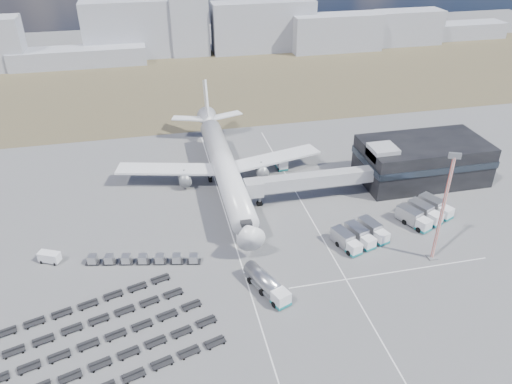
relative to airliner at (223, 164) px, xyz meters
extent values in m
plane|color=#565659|center=(0.00, -32.38, -5.29)|extent=(420.00, 420.00, 0.00)
cube|color=#4B402D|center=(0.00, 77.62, -5.29)|extent=(420.00, 90.00, 0.01)
cube|color=silver|center=(-2.00, -27.38, -5.29)|extent=(0.25, 110.00, 0.01)
cube|color=silver|center=(16.00, -27.38, -5.29)|extent=(0.25, 110.00, 0.01)
cube|color=silver|center=(25.00, -40.38, -5.29)|extent=(40.00, 0.25, 0.01)
cube|color=black|center=(48.00, -8.38, -0.29)|extent=(30.00, 16.00, 10.00)
cube|color=#262D38|center=(48.00, -8.38, 0.91)|extent=(30.40, 16.40, 1.60)
cube|color=#939399|center=(36.00, -10.38, 4.21)|extent=(6.00, 6.00, 3.00)
cube|color=#939399|center=(18.10, -11.88, -0.19)|extent=(29.80, 3.00, 3.00)
cube|color=#939399|center=(4.70, -12.38, -0.19)|extent=(4.00, 3.60, 3.40)
cylinder|color=slate|center=(6.20, -11.88, -2.74)|extent=(0.70, 0.70, 5.10)
cylinder|color=black|center=(6.20, -11.88, -4.84)|extent=(1.40, 0.90, 1.40)
cylinder|color=silver|center=(0.00, -2.38, 0.01)|extent=(5.60, 48.00, 5.60)
cone|color=silver|center=(0.00, -28.88, 0.01)|extent=(5.60, 5.00, 5.60)
cone|color=silver|center=(0.00, 25.62, 0.81)|extent=(5.60, 8.00, 5.60)
cube|color=black|center=(0.00, -26.88, 0.81)|extent=(2.20, 2.00, 0.80)
cube|color=silver|center=(-13.00, 2.62, -1.19)|extent=(25.59, 11.38, 0.50)
cube|color=silver|center=(13.00, 2.62, -1.19)|extent=(25.59, 11.38, 0.50)
cylinder|color=slate|center=(-9.50, 0.62, -2.89)|extent=(3.00, 5.00, 3.00)
cylinder|color=slate|center=(9.50, 0.62, -2.89)|extent=(3.00, 5.00, 3.00)
cube|color=silver|center=(-5.50, 27.62, 1.21)|extent=(9.49, 5.63, 0.35)
cube|color=silver|center=(5.50, 27.62, 1.21)|extent=(9.49, 5.63, 0.35)
cube|color=silver|center=(0.00, 28.62, 6.51)|extent=(0.50, 9.06, 11.45)
cylinder|color=slate|center=(0.00, -23.38, -4.04)|extent=(0.50, 0.50, 2.50)
cylinder|color=slate|center=(-3.20, 1.62, -4.04)|extent=(0.60, 0.60, 2.50)
cylinder|color=slate|center=(3.20, 1.62, -4.04)|extent=(0.60, 0.60, 2.50)
cylinder|color=black|center=(0.00, -23.38, -4.79)|extent=(0.50, 1.20, 1.20)
cube|color=#989AA5|center=(-42.05, 110.98, -1.65)|extent=(54.39, 12.00, 7.28)
cube|color=#989AA5|center=(-15.01, 119.44, 6.52)|extent=(49.74, 12.00, 23.63)
cube|color=#989AA5|center=(4.91, 118.52, 6.93)|extent=(16.19, 12.00, 24.44)
cube|color=#989AA5|center=(37.66, 116.64, 5.51)|extent=(45.56, 12.00, 21.60)
cube|color=#989AA5|center=(69.98, 110.09, 2.68)|extent=(40.64, 12.00, 15.95)
cube|color=#989AA5|center=(107.09, 113.91, 2.41)|extent=(31.24, 12.00, 15.41)
cube|color=#989AA5|center=(135.85, 118.32, -1.60)|extent=(49.09, 12.00, 7.39)
cube|color=silver|center=(2.48, -44.16, -3.68)|extent=(3.47, 3.47, 2.55)
cube|color=#157377|center=(2.48, -44.16, -4.68)|extent=(3.61, 3.61, 0.55)
cylinder|color=#ADADB2|center=(0.42, -39.13, -3.18)|extent=(5.71, 8.75, 2.77)
cube|color=slate|center=(0.42, -39.13, -4.46)|extent=(5.61, 8.71, 0.39)
cylinder|color=black|center=(1.05, -40.67, -4.74)|extent=(3.13, 2.22, 1.22)
cube|color=silver|center=(-0.09, -24.38, -4.62)|extent=(3.02, 1.85, 1.35)
cube|color=silver|center=(-37.85, -22.96, -4.19)|extent=(4.48, 3.39, 2.19)
cube|color=silver|center=(15.73, 5.43, -3.69)|extent=(2.58, 6.06, 2.80)
cube|color=#157377|center=(15.73, 5.43, -4.84)|extent=(2.69, 6.17, 0.45)
cube|color=silver|center=(20.29, -33.52, -3.92)|extent=(3.04, 2.97, 2.33)
cube|color=#157377|center=(20.29, -33.52, -4.82)|extent=(3.17, 3.10, 0.48)
cube|color=#ADADB2|center=(19.13, -30.00, -3.49)|extent=(3.93, 5.42, 2.75)
cube|color=silver|center=(23.71, -32.40, -3.92)|extent=(3.04, 2.97, 2.33)
cube|color=#157377|center=(23.71, -32.40, -4.82)|extent=(3.17, 3.10, 0.48)
cube|color=#ADADB2|center=(22.55, -28.88, -3.49)|extent=(3.93, 5.42, 2.75)
cube|color=silver|center=(27.13, -31.28, -3.92)|extent=(3.04, 2.97, 2.33)
cube|color=#157377|center=(27.13, -31.28, -4.82)|extent=(3.17, 3.10, 0.48)
cube|color=#ADADB2|center=(25.97, -27.76, -3.49)|extent=(3.93, 5.42, 2.75)
cube|color=silver|center=(37.61, -29.20, -3.82)|extent=(3.38, 3.32, 2.48)
cube|color=#157377|center=(37.61, -29.20, -4.78)|extent=(3.53, 3.47, 0.51)
cube|color=#ADADB2|center=(36.00, -25.60, -3.37)|extent=(4.59, 5.84, 2.93)
cube|color=silver|center=(41.11, -27.64, -3.82)|extent=(3.38, 3.32, 2.48)
cube|color=#157377|center=(41.11, -27.64, -4.78)|extent=(3.53, 3.47, 0.51)
cube|color=#ADADB2|center=(39.51, -24.03, -3.37)|extent=(4.59, 5.84, 2.93)
cube|color=silver|center=(44.62, -26.08, -3.82)|extent=(3.38, 3.32, 2.48)
cube|color=#157377|center=(44.62, -26.08, -4.78)|extent=(3.53, 3.47, 0.51)
cube|color=#ADADB2|center=(43.01, -22.47, -3.37)|extent=(4.59, 5.84, 2.93)
cube|color=black|center=(-29.77, -25.36, -4.99)|extent=(2.90, 2.12, 0.18)
cube|color=#ADADB2|center=(-29.77, -25.36, -4.13)|extent=(1.91, 1.91, 1.51)
cube|color=black|center=(-26.62, -26.03, -4.99)|extent=(2.90, 2.12, 0.18)
cube|color=#ADADB2|center=(-26.62, -26.03, -4.13)|extent=(1.91, 1.91, 1.51)
cube|color=black|center=(-23.46, -26.69, -4.99)|extent=(2.90, 2.12, 0.18)
cube|color=#ADADB2|center=(-23.46, -26.69, -4.13)|extent=(1.91, 1.91, 1.51)
cube|color=black|center=(-20.31, -27.36, -4.99)|extent=(2.90, 2.12, 0.18)
cube|color=#ADADB2|center=(-20.31, -27.36, -4.13)|extent=(1.91, 1.91, 1.51)
cube|color=black|center=(-17.16, -28.02, -4.99)|extent=(2.90, 2.12, 0.18)
cube|color=#ADADB2|center=(-17.16, -28.02, -4.13)|extent=(1.91, 1.91, 1.51)
cube|color=black|center=(-14.00, -28.69, -4.99)|extent=(2.90, 2.12, 0.18)
cube|color=#ADADB2|center=(-14.00, -28.69, -4.13)|extent=(1.91, 1.91, 1.51)
cube|color=black|center=(-10.85, -29.35, -4.99)|extent=(2.90, 2.12, 0.18)
cube|color=#ADADB2|center=(-10.85, -29.35, -4.13)|extent=(1.91, 1.91, 1.51)
cube|color=black|center=(-24.59, -54.57, -4.90)|extent=(34.01, 11.85, 0.79)
cube|color=black|center=(-25.94, -50.17, -4.90)|extent=(34.01, 11.85, 0.79)
cube|color=black|center=(-27.29, -45.77, -4.90)|extent=(34.01, 11.85, 0.79)
cube|color=black|center=(-28.63, -41.37, -4.90)|extent=(29.82, 10.57, 0.79)
cube|color=black|center=(-29.98, -36.97, -4.90)|extent=(29.82, 10.57, 0.79)
cylinder|color=red|center=(34.74, -38.03, 5.72)|extent=(0.62, 0.62, 22.02)
cube|color=slate|center=(34.74, -38.03, 16.99)|extent=(2.15, 1.31, 1.06)
cube|color=#565659|center=(34.74, -38.03, -5.16)|extent=(1.76, 1.76, 0.26)
camera|label=1|loc=(-15.77, -105.75, 55.58)|focal=35.00mm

